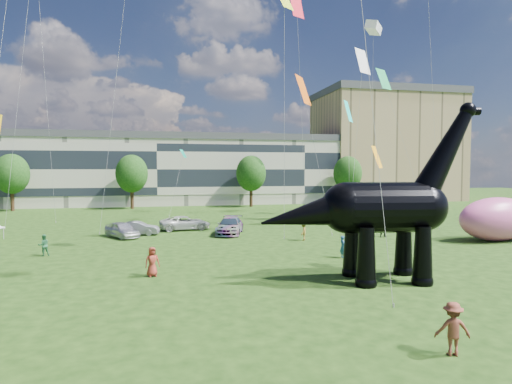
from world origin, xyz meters
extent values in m
plane|color=#16330C|center=(0.00, 0.00, 0.00)|extent=(220.00, 220.00, 0.00)
cube|color=beige|center=(-8.00, 62.00, 6.00)|extent=(78.00, 11.00, 12.00)
cube|color=tan|center=(40.00, 65.00, 11.00)|extent=(28.00, 18.00, 22.00)
cylinder|color=#382314|center=(-30.00, 53.00, 1.60)|extent=(0.56, 0.56, 3.20)
ellipsoid|color=#14380F|center=(-30.00, 53.00, 6.32)|extent=(5.20, 5.20, 6.24)
cylinder|color=#382314|center=(-12.00, 53.00, 1.60)|extent=(0.56, 0.56, 3.20)
ellipsoid|color=#14380F|center=(-12.00, 53.00, 6.32)|extent=(5.20, 5.20, 6.24)
cylinder|color=#382314|center=(8.00, 53.00, 1.60)|extent=(0.56, 0.56, 3.20)
ellipsoid|color=#14380F|center=(8.00, 53.00, 6.32)|extent=(5.20, 5.20, 6.24)
cylinder|color=#382314|center=(26.00, 53.00, 1.60)|extent=(0.56, 0.56, 3.20)
ellipsoid|color=#14380F|center=(26.00, 53.00, 6.32)|extent=(5.20, 5.20, 6.24)
cone|color=black|center=(4.30, 1.84, 1.65)|extent=(1.25, 1.25, 3.30)
sphere|color=black|center=(4.30, 1.84, 0.20)|extent=(1.21, 1.21, 1.21)
cone|color=black|center=(4.55, 4.24, 1.65)|extent=(1.25, 1.25, 3.30)
sphere|color=black|center=(4.55, 4.24, 0.20)|extent=(1.21, 1.21, 1.21)
cone|color=black|center=(7.58, 1.50, 1.65)|extent=(1.25, 1.25, 3.30)
sphere|color=black|center=(7.58, 1.50, 0.20)|extent=(1.21, 1.21, 1.21)
cone|color=black|center=(7.83, 3.90, 1.65)|extent=(1.25, 1.25, 3.30)
sphere|color=black|center=(7.83, 3.90, 0.20)|extent=(1.21, 1.21, 1.21)
cylinder|color=black|center=(5.95, 2.88, 4.29)|extent=(4.90, 3.43, 2.97)
sphere|color=black|center=(3.66, 3.12, 4.29)|extent=(2.97, 2.97, 2.97)
sphere|color=black|center=(8.25, 2.64, 4.29)|extent=(2.86, 2.86, 2.86)
cone|color=black|center=(9.59, 2.50, 7.48)|extent=(4.29, 2.07, 5.83)
sphere|color=black|center=(10.92, 2.37, 10.00)|extent=(0.92, 0.92, 0.92)
cylinder|color=black|center=(11.25, 2.33, 9.95)|extent=(0.82, 0.56, 0.48)
cone|color=black|center=(1.40, 3.35, 3.92)|extent=(6.03, 2.90, 3.23)
imported|color=silver|center=(-10.70, 22.39, 0.76)|extent=(3.92, 4.74, 1.53)
imported|color=slate|center=(-9.32, 23.63, 0.68)|extent=(4.28, 1.96, 1.36)
imported|color=silver|center=(-4.58, 26.35, 0.75)|extent=(5.70, 3.29, 1.50)
imported|color=#595960|center=(-0.29, 22.42, 0.84)|extent=(3.82, 6.18, 1.67)
cube|color=silver|center=(14.29, 31.90, 1.19)|extent=(4.14, 4.14, 0.13)
cone|color=silver|center=(14.29, 31.90, 2.05)|extent=(5.25, 5.25, 1.62)
cylinder|color=#999999|center=(12.36, 31.00, 0.59)|extent=(0.06, 0.06, 1.19)
cylinder|color=#999999|center=(15.20, 29.97, 0.59)|extent=(0.06, 0.06, 1.19)
cylinder|color=#999999|center=(13.38, 33.84, 0.59)|extent=(0.06, 0.06, 1.19)
cylinder|color=#999999|center=(16.22, 32.81, 0.59)|extent=(0.06, 0.06, 1.19)
cube|color=white|center=(20.42, 27.58, 1.01)|extent=(3.66, 3.66, 0.11)
cone|color=white|center=(20.42, 27.58, 1.75)|extent=(4.63, 4.63, 1.38)
cylinder|color=#999999|center=(19.77, 25.87, 0.51)|extent=(0.06, 0.06, 1.01)
cylinder|color=#999999|center=(22.13, 26.93, 0.51)|extent=(0.06, 0.06, 1.01)
cylinder|color=#999999|center=(18.71, 28.23, 0.51)|extent=(0.06, 0.06, 1.01)
cylinder|color=#999999|center=(21.07, 29.29, 0.51)|extent=(0.06, 0.06, 1.01)
cylinder|color=#999999|center=(-21.43, 23.70, 0.55)|extent=(0.06, 0.06, 1.11)
ellipsoid|color=pink|center=(23.01, 13.44, 1.99)|extent=(8.28, 4.69, 3.97)
imported|color=#235483|center=(6.14, 9.30, 0.82)|extent=(0.41, 0.61, 1.63)
imported|color=brown|center=(5.74, 17.23, 0.85)|extent=(1.10, 1.27, 1.70)
imported|color=maroon|center=(-7.43, 6.55, 0.91)|extent=(1.01, 0.81, 1.81)
imported|color=#2C6F43|center=(-15.60, 14.56, 0.82)|extent=(0.99, 0.91, 1.64)
imported|color=brown|center=(3.21, -6.97, 0.94)|extent=(1.37, 1.02, 1.89)
imported|color=black|center=(13.86, 17.49, 0.92)|extent=(1.74, 0.68, 1.84)
imported|color=#335981|center=(24.04, 37.86, 0.91)|extent=(0.68, 0.46, 1.82)
plane|color=red|center=(10.37, 34.40, 27.57)|extent=(2.89, 2.05, 2.84)
cube|color=silver|center=(25.41, 42.64, 28.55)|extent=(4.01, 4.34, 1.56)
plane|color=#0BB386|center=(-3.94, 44.78, 8.85)|extent=(1.31, 1.60, 1.24)
plane|color=#FF9C0D|center=(21.00, 32.48, 8.15)|extent=(2.83, 3.03, 2.94)
plane|color=white|center=(13.78, 22.17, 17.82)|extent=(2.74, 2.11, 2.66)
plane|color=#17984F|center=(21.58, 32.12, 18.35)|extent=(3.15, 2.44, 2.78)
plane|color=#0DD0C1|center=(14.77, 27.86, 13.40)|extent=(2.17, 2.52, 2.55)
plane|color=#E95B0C|center=(8.07, 24.55, 15.04)|extent=(2.90, 3.32, 3.18)
camera|label=1|loc=(-6.59, -19.90, 6.52)|focal=30.00mm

